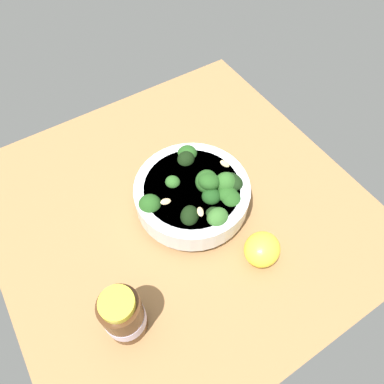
{
  "coord_description": "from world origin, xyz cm",
  "views": [
    {
      "loc": [
        -29.09,
        15.7,
        53.07
      ],
      "look_at": [
        -0.84,
        -2.17,
        4.0
      ],
      "focal_mm": 33.18,
      "sensor_mm": 36.0,
      "label": 1
    }
  ],
  "objects": [
    {
      "name": "bottle_tall",
      "position": [
        -13.26,
        16.47,
        4.82
      ],
      "size": [
        5.7,
        5.7,
        10.61
      ],
      "color": "#472814",
      "rests_on": "ground_plane"
    },
    {
      "name": "ground_plane",
      "position": [
        0.0,
        0.0,
        -2.22
      ],
      "size": [
        61.39,
        61.39,
        4.44
      ],
      "primitive_type": "cube",
      "color": "#996D42"
    },
    {
      "name": "bowl_of_broccoli",
      "position": [
        -1.14,
        -2.47,
        3.83
      ],
      "size": [
        19.31,
        19.85,
        9.04
      ],
      "color": "white",
      "rests_on": "ground_plane"
    },
    {
      "name": "lemon_wedge",
      "position": [
        -14.88,
        -6.24,
        2.32
      ],
      "size": [
        7.37,
        7.66,
        4.64
      ],
      "primitive_type": "ellipsoid",
      "rotation": [
        0.0,
        0.0,
        5.08
      ],
      "color": "yellow",
      "rests_on": "ground_plane"
    }
  ]
}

